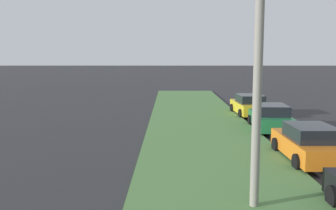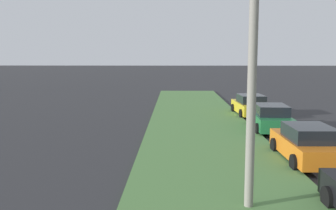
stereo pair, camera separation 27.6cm
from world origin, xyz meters
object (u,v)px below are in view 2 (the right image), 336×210
parked_car_orange (307,144)px  streetlight (267,47)px  parked_car_yellow (250,105)px  parked_car_green (271,118)px

parked_car_orange → streetlight: 6.71m
parked_car_orange → parked_car_yellow: same height
parked_car_orange → parked_car_yellow: (11.57, -0.04, 0.00)m
parked_car_orange → streetlight: size_ratio=0.58×
parked_car_orange → parked_car_green: bearing=-1.7°
parked_car_green → streetlight: (-11.09, 2.98, 3.67)m
parked_car_green → parked_car_yellow: (5.31, 0.09, 0.00)m
parked_car_orange → parked_car_green: same height
parked_car_green → streetlight: streetlight is taller
parked_car_orange → streetlight: (-4.83, 2.86, 3.67)m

